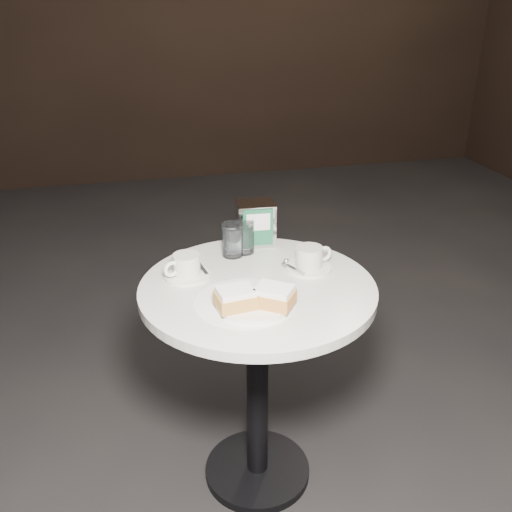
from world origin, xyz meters
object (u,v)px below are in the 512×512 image
(coffee_cup_right, at_px, (309,260))
(water_glass_left, at_px, (232,240))
(water_glass_right, at_px, (244,237))
(cafe_table, at_px, (258,341))
(beignet_plate, at_px, (254,300))
(napkin_dispenser, at_px, (256,223))
(coffee_cup_left, at_px, (186,267))

(coffee_cup_right, distance_m, water_glass_left, 0.26)
(water_glass_left, distance_m, water_glass_right, 0.05)
(cafe_table, bearing_deg, water_glass_right, 87.10)
(water_glass_right, bearing_deg, beignet_plate, -98.25)
(coffee_cup_right, height_order, napkin_dispenser, napkin_dispenser)
(water_glass_right, bearing_deg, coffee_cup_right, -45.07)
(cafe_table, relative_size, water_glass_right, 6.90)
(coffee_cup_left, bearing_deg, cafe_table, -52.05)
(coffee_cup_left, relative_size, coffee_cup_right, 1.13)
(cafe_table, height_order, beignet_plate, beignet_plate)
(cafe_table, xyz_separation_m, coffee_cup_right, (0.18, 0.07, 0.23))
(water_glass_right, xyz_separation_m, napkin_dispenser, (0.05, 0.06, 0.02))
(cafe_table, relative_size, coffee_cup_right, 4.53)
(cafe_table, relative_size, coffee_cup_left, 4.02)
(coffee_cup_right, xyz_separation_m, napkin_dispenser, (-0.12, 0.23, 0.04))
(cafe_table, xyz_separation_m, napkin_dispenser, (0.07, 0.30, 0.27))
(beignet_plate, bearing_deg, napkin_dispenser, 75.93)
(water_glass_left, bearing_deg, napkin_dispenser, 38.68)
(coffee_cup_right, distance_m, napkin_dispenser, 0.26)
(napkin_dispenser, bearing_deg, coffee_cup_right, -58.89)
(beignet_plate, bearing_deg, water_glass_right, 81.75)
(cafe_table, distance_m, napkin_dispenser, 0.41)
(beignet_plate, bearing_deg, coffee_cup_right, 41.40)
(beignet_plate, height_order, water_glass_left, water_glass_left)
(coffee_cup_left, height_order, water_glass_left, water_glass_left)
(cafe_table, relative_size, napkin_dispenser, 5.10)
(water_glass_left, distance_m, napkin_dispenser, 0.12)
(beignet_plate, xyz_separation_m, water_glass_left, (0.01, 0.35, 0.03))
(coffee_cup_left, xyz_separation_m, napkin_dispenser, (0.26, 0.19, 0.04))
(water_glass_left, relative_size, napkin_dispenser, 0.75)
(cafe_table, xyz_separation_m, water_glass_left, (-0.03, 0.22, 0.25))
(coffee_cup_left, xyz_separation_m, coffee_cup_right, (0.38, -0.04, 0.00))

